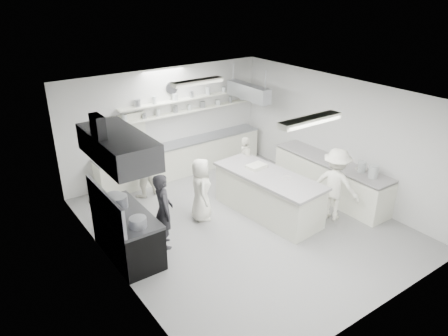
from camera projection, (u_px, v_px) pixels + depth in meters
floor at (242, 224)px, 9.75m from camera, size 6.00×7.00×0.02m
ceiling at (245, 95)px, 8.51m from camera, size 6.00×7.00×0.02m
wall_back at (166, 123)px, 11.74m from camera, size 6.00×0.04×3.00m
wall_front at (383, 237)px, 6.52m from camera, size 6.00×0.04×3.00m
wall_left at (110, 202)px, 7.54m from camera, size 0.04×7.00×3.00m
wall_right at (338, 136)px, 10.72m from camera, size 0.04×7.00×3.00m
stove at (128, 235)px, 8.48m from camera, size 0.80×1.80×0.90m
exhaust_hood at (118, 147)px, 7.71m from camera, size 0.85×2.00×0.50m
back_counter at (182, 158)px, 12.10m from camera, size 5.00×0.60×0.92m
shelf_lower at (190, 111)px, 11.91m from camera, size 4.20×0.26×0.04m
shelf_upper at (190, 98)px, 11.76m from camera, size 4.20×0.26×0.04m
pass_through_window at (122, 133)px, 11.05m from camera, size 1.30×0.04×1.00m
wall_clock at (171, 88)px, 11.42m from camera, size 0.32×0.05×0.32m
right_counter at (330, 179)px, 10.80m from camera, size 0.74×3.30×0.94m
pot_rack at (248, 92)px, 11.65m from camera, size 0.30×1.60×0.40m
light_fixture_front at (310, 120)px, 7.20m from camera, size 1.30×0.25×0.10m
light_fixture_rear at (197, 82)px, 9.88m from camera, size 1.30×0.25×0.10m
prep_island at (268, 195)px, 9.97m from camera, size 1.22×2.72×0.97m
stove_pot at (119, 203)px, 8.45m from camera, size 0.36×0.36×0.30m
cook_stove at (164, 211)px, 8.64m from camera, size 0.55×0.69×1.63m
cook_back at (142, 167)px, 10.69m from camera, size 0.82×0.67×1.58m
cook_island_left at (201, 189)px, 9.67m from camera, size 0.74×0.86×1.49m
cook_island_right at (245, 163)px, 11.11m from camera, size 0.68×0.92×1.45m
cook_right at (335, 184)px, 9.64m from camera, size 1.01×1.27×1.73m
bowl_island_a at (252, 167)px, 10.17m from camera, size 0.29×0.29×0.07m
bowl_island_b at (287, 179)px, 9.60m from camera, size 0.23×0.23×0.06m
bowl_right at (361, 170)px, 10.10m from camera, size 0.27×0.27×0.06m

